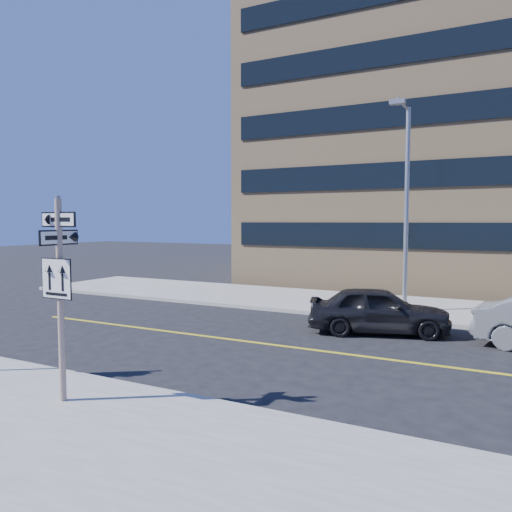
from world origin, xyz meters
The scene contains 5 objects.
ground centered at (0.00, 0.00, 0.00)m, with size 120.00×120.00×0.00m, color black.
sign_pole centered at (0.00, -2.51, 2.44)m, with size 0.92×0.92×4.06m.
parked_car_a centered at (3.92, 7.05, 0.78)m, with size 4.59×1.85×1.56m, color black.
streetlight_a centered at (4.00, 10.76, 4.76)m, with size 0.55×2.25×8.00m.
building_brick centered at (2.00, 25.00, 9.00)m, with size 18.00×18.00×18.00m, color tan.
Camera 1 is at (7.92, -9.32, 3.72)m, focal length 35.00 mm.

